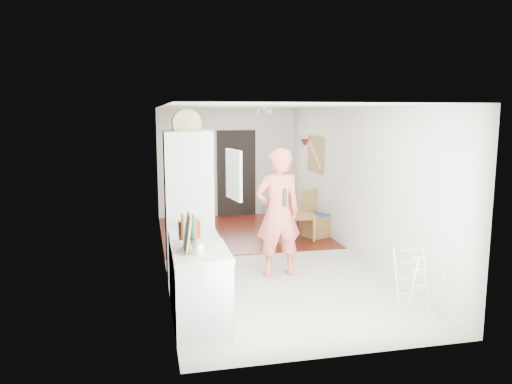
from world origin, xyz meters
name	(u,v)px	position (x,y,z in m)	size (l,w,h in m)	color
room_shell	(262,184)	(0.00, 0.00, 1.25)	(3.20, 7.00, 2.50)	beige
floor	(262,258)	(0.00, 0.00, 0.00)	(3.20, 7.00, 0.01)	beige
wood_floor_overlay	(241,232)	(0.00, 1.85, 0.01)	(3.20, 3.30, 0.01)	#55190E
sage_wall_panel	(169,161)	(-1.59, -2.00, 1.85)	(0.02, 3.00, 1.30)	slate
tile_splashback	(173,230)	(-1.59, -2.55, 1.15)	(0.02, 1.90, 0.50)	black
doorway_recess	(236,173)	(0.20, 3.48, 1.00)	(0.90, 0.04, 2.00)	black
base_cabinet	(201,292)	(-1.30, -2.55, 0.43)	(0.60, 0.90, 0.86)	silver
worktop	(200,252)	(-1.30, -2.55, 0.89)	(0.62, 0.92, 0.06)	silver
range_cooker	(194,270)	(-1.30, -1.80, 0.44)	(0.60, 0.60, 0.88)	silver
cooker_top	(194,235)	(-1.30, -1.80, 0.90)	(0.60, 0.60, 0.04)	silver
fridge_housing	(189,206)	(-1.27, -0.78, 1.07)	(0.66, 0.66, 2.15)	silver
fridge_door	(234,175)	(-0.66, -1.08, 1.55)	(0.56, 0.04, 0.70)	silver
fridge_interior	(210,173)	(-0.96, -0.78, 1.55)	(0.02, 0.52, 0.66)	white
pinboard	(316,154)	(1.58, 1.90, 1.55)	(0.03, 0.90, 0.70)	tan
pinboard_frame	(315,154)	(1.57, 1.90, 1.55)	(0.01, 0.94, 0.74)	#9F6D38
wall_sconce	(304,143)	(1.54, 2.55, 1.75)	(0.18, 0.18, 0.16)	maroon
person	(278,201)	(0.02, -0.92, 1.12)	(0.82, 0.54, 2.24)	#F77162
dining_table	(291,225)	(0.91, 1.39, 0.21)	(1.20, 0.67, 0.42)	#9F6D38
dining_chair	(316,214)	(1.33, 1.11, 0.46)	(0.39, 0.39, 0.92)	#9F6D38
stool	(275,224)	(0.62, 1.49, 0.22)	(0.34, 0.34, 0.45)	#9F6D38
grey_drape	(275,208)	(0.60, 1.48, 0.54)	(0.39, 0.39, 0.18)	gray
drying_rack	(419,283)	(1.27, -2.75, 0.40)	(0.41, 0.37, 0.80)	silver
bread_bin	(186,123)	(-1.28, -0.81, 2.26)	(0.41, 0.39, 0.22)	#DDB870
red_casserole	(189,227)	(-1.35, -1.79, 1.00)	(0.28, 0.28, 0.17)	#C42600
steel_pan	(197,248)	(-1.34, -2.67, 0.98)	(0.22, 0.22, 0.11)	silver
held_bottle	(285,197)	(0.09, -1.05, 1.20)	(0.06, 0.06, 0.26)	#1C4322
bottle_a	(193,235)	(-1.36, -2.47, 1.07)	(0.07, 0.07, 0.30)	#1C4322
bottle_b	(190,230)	(-1.38, -2.20, 1.06)	(0.06, 0.06, 0.28)	#1C4322
bottle_c	(189,237)	(-1.40, -2.42, 1.03)	(0.09, 0.09, 0.22)	silver
pepper_mill_front	(189,230)	(-1.37, -2.02, 1.02)	(0.05, 0.05, 0.19)	#DDB870
pepper_mill_back	(184,228)	(-1.44, -2.02, 1.04)	(0.07, 0.07, 0.24)	#DDB870
chopping_boards	(188,232)	(-1.44, -2.60, 1.13)	(0.04, 0.31, 0.42)	#DDB870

